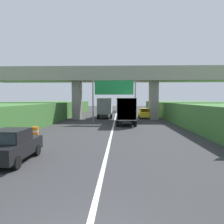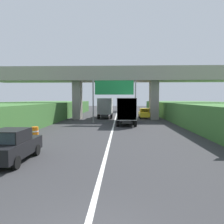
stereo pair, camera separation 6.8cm
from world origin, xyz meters
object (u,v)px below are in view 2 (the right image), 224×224
object	(u,v)px
car_yellow	(145,113)
construction_barrel_1	(6,143)
car_black	(12,145)
construction_barrel_2	(35,132)
truck_green	(124,104)
truck_orange	(106,107)
overhead_highway_sign	(114,91)
truck_blue	(126,110)

from	to	relation	value
car_yellow	construction_barrel_1	size ratio (longest dim) A/B	4.56
car_black	construction_barrel_2	bearing A→B (deg)	102.74
car_yellow	truck_green	bearing A→B (deg)	99.03
truck_orange	car_black	world-z (taller)	truck_orange
car_yellow	construction_barrel_2	size ratio (longest dim) A/B	4.56
overhead_highway_sign	construction_barrel_1	xyz separation A→B (m)	(-6.60, -15.59, -3.94)
construction_barrel_1	truck_orange	bearing A→B (deg)	78.64
truck_green	truck_orange	bearing A→B (deg)	-100.54
truck_green	construction_barrel_1	xyz separation A→B (m)	(-8.41, -43.28, -1.47)
car_black	construction_barrel_1	size ratio (longest dim) A/B	4.56
truck_green	car_yellow	bearing A→B (deg)	-80.97
overhead_highway_sign	car_yellow	size ratio (longest dim) A/B	1.44
truck_orange	construction_barrel_2	size ratio (longest dim) A/B	8.11
overhead_highway_sign	car_black	distance (m)	19.24
overhead_highway_sign	truck_orange	xyz separation A→B (m)	(-1.74, 8.57, -2.47)
truck_green	truck_blue	xyz separation A→B (m)	(-0.25, -28.81, 0.00)
truck_green	truck_blue	size ratio (longest dim) A/B	1.00
truck_blue	truck_green	bearing A→B (deg)	89.51
car_yellow	construction_barrel_2	world-z (taller)	car_yellow
overhead_highway_sign	construction_barrel_2	xyz separation A→B (m)	(-6.52, -10.98, -3.94)
truck_orange	truck_blue	distance (m)	10.23
truck_green	car_black	size ratio (longest dim) A/B	1.78
construction_barrel_1	truck_green	bearing A→B (deg)	79.00
car_yellow	construction_barrel_2	bearing A→B (deg)	-121.26
truck_green	truck_blue	world-z (taller)	same
overhead_highway_sign	truck_orange	size ratio (longest dim) A/B	0.81
construction_barrel_1	construction_barrel_2	distance (m)	4.61
car_yellow	construction_barrel_1	distance (m)	26.20
car_black	construction_barrel_1	world-z (taller)	car_black
car_black	truck_blue	bearing A→B (deg)	69.44
truck_blue	car_yellow	world-z (taller)	truck_blue
overhead_highway_sign	construction_barrel_1	size ratio (longest dim) A/B	6.54
truck_orange	construction_barrel_2	distance (m)	20.18
truck_orange	car_black	size ratio (longest dim) A/B	1.78
truck_blue	construction_barrel_2	bearing A→B (deg)	-129.31
truck_blue	car_black	xyz separation A→B (m)	(-6.44, -17.16, -1.08)
truck_orange	construction_barrel_2	world-z (taller)	truck_orange
construction_barrel_2	car_black	bearing A→B (deg)	-77.26
truck_orange	truck_blue	world-z (taller)	same
construction_barrel_1	construction_barrel_2	world-z (taller)	same
construction_barrel_1	truck_blue	bearing A→B (deg)	60.59
overhead_highway_sign	construction_barrel_1	bearing A→B (deg)	-112.93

